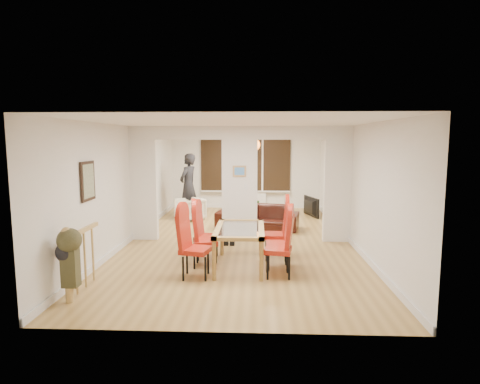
# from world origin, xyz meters

# --- Properties ---
(floor) EXTENTS (5.00, 9.00, 0.01)m
(floor) POSITION_xyz_m (0.00, 0.00, 0.00)
(floor) COLOR #A68043
(floor) RESTS_ON ground
(room_walls) EXTENTS (5.00, 9.00, 2.60)m
(room_walls) POSITION_xyz_m (0.00, 0.00, 1.30)
(room_walls) COLOR silver
(room_walls) RESTS_ON floor
(divider_wall) EXTENTS (5.00, 0.18, 2.60)m
(divider_wall) POSITION_xyz_m (0.00, 0.00, 1.30)
(divider_wall) COLOR white
(divider_wall) RESTS_ON floor
(bay_window_blinds) EXTENTS (3.00, 0.08, 1.80)m
(bay_window_blinds) POSITION_xyz_m (0.00, 4.44, 1.50)
(bay_window_blinds) COLOR black
(bay_window_blinds) RESTS_ON room_walls
(radiator) EXTENTS (1.40, 0.08, 0.50)m
(radiator) POSITION_xyz_m (0.00, 4.40, 0.30)
(radiator) COLOR white
(radiator) RESTS_ON floor
(pendant_light) EXTENTS (0.36, 0.36, 0.36)m
(pendant_light) POSITION_xyz_m (0.30, 3.30, 2.15)
(pendant_light) COLOR orange
(pendant_light) RESTS_ON room_walls
(stair_newel) EXTENTS (0.40, 1.20, 1.10)m
(stair_newel) POSITION_xyz_m (-2.25, -3.20, 0.55)
(stair_newel) COLOR tan
(stair_newel) RESTS_ON floor
(wall_poster) EXTENTS (0.04, 0.52, 0.67)m
(wall_poster) POSITION_xyz_m (-2.47, -2.40, 1.60)
(wall_poster) COLOR gray
(wall_poster) RESTS_ON room_walls
(pillar_photo) EXTENTS (0.30, 0.03, 0.25)m
(pillar_photo) POSITION_xyz_m (0.00, -0.10, 1.60)
(pillar_photo) COLOR #4C8CD8
(pillar_photo) RESTS_ON divider_wall
(dining_table) EXTENTS (0.87, 1.55, 0.73)m
(dining_table) POSITION_xyz_m (0.09, -1.98, 0.36)
(dining_table) COLOR #A17A3B
(dining_table) RESTS_ON floor
(dining_chair_la) EXTENTS (0.54, 0.54, 1.11)m
(dining_chair_la) POSITION_xyz_m (-0.62, -2.57, 0.56)
(dining_chair_la) COLOR #AA2011
(dining_chair_la) RESTS_ON floor
(dining_chair_lb) EXTENTS (0.51, 0.51, 1.09)m
(dining_chair_lb) POSITION_xyz_m (-0.54, -1.96, 0.54)
(dining_chair_lb) COLOR #AA2011
(dining_chair_lb) RESTS_ON floor
(dining_chair_lc) EXTENTS (0.47, 0.47, 1.01)m
(dining_chair_lc) POSITION_xyz_m (-0.56, -1.49, 0.51)
(dining_chair_lc) COLOR #AA2011
(dining_chair_lc) RESTS_ON floor
(dining_chair_ra) EXTENTS (0.50, 0.50, 1.08)m
(dining_chair_ra) POSITION_xyz_m (0.76, -2.46, 0.54)
(dining_chair_ra) COLOR #AA2011
(dining_chair_ra) RESTS_ON floor
(dining_chair_rb) EXTENTS (0.41, 0.41, 1.02)m
(dining_chair_rb) POSITION_xyz_m (0.77, -2.01, 0.51)
(dining_chair_rb) COLOR #AA2011
(dining_chair_rb) RESTS_ON floor
(dining_chair_rc) EXTENTS (0.45, 0.45, 1.10)m
(dining_chair_rc) POSITION_xyz_m (0.76, -1.45, 0.55)
(dining_chair_rc) COLOR #AA2011
(dining_chair_rc) RESTS_ON floor
(sofa) EXTENTS (2.23, 1.23, 0.62)m
(sofa) POSITION_xyz_m (0.41, 1.28, 0.31)
(sofa) COLOR black
(sofa) RESTS_ON floor
(armchair) EXTENTS (0.97, 0.97, 0.63)m
(armchair) POSITION_xyz_m (-1.53, 2.27, 0.32)
(armchair) COLOR beige
(armchair) RESTS_ON floor
(person) EXTENTS (0.81, 0.68, 1.90)m
(person) POSITION_xyz_m (-1.66, 2.78, 0.95)
(person) COLOR black
(person) RESTS_ON floor
(television) EXTENTS (1.01, 0.42, 0.59)m
(television) POSITION_xyz_m (1.94, 3.02, 0.29)
(television) COLOR black
(television) RESTS_ON floor
(coffee_table) EXTENTS (1.16, 0.83, 0.24)m
(coffee_table) POSITION_xyz_m (0.55, 2.60, 0.12)
(coffee_table) COLOR black
(coffee_table) RESTS_ON floor
(bottle) EXTENTS (0.07, 0.07, 0.28)m
(bottle) POSITION_xyz_m (0.43, 2.70, 0.38)
(bottle) COLOR #143F19
(bottle) RESTS_ON coffee_table
(bowl) EXTENTS (0.23, 0.23, 0.06)m
(bowl) POSITION_xyz_m (0.40, 2.59, 0.27)
(bowl) COLOR black
(bowl) RESTS_ON coffee_table
(shoes) EXTENTS (0.23, 0.25, 0.10)m
(shoes) POSITION_xyz_m (-0.21, -0.42, 0.05)
(shoes) COLOR black
(shoes) RESTS_ON floor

